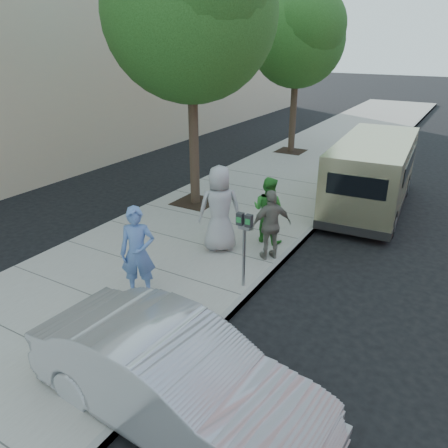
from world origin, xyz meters
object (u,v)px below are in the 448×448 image
at_px(person_gray_shirt, 220,209).
at_px(person_striped_polo, 271,225).
at_px(tree_far, 299,35).
at_px(sedan, 175,378).
at_px(van, 373,173).
at_px(parking_meter, 244,235).
at_px(tree_near, 192,5).
at_px(person_green_shirt, 268,210).
at_px(person_officer, 138,253).

bearing_deg(person_gray_shirt, person_striped_polo, 151.10).
distance_m(tree_far, person_striped_polo, 11.10).
relative_size(sedan, person_striped_polo, 2.64).
bearing_deg(van, person_striped_polo, -106.89).
xyz_separation_m(person_gray_shirt, person_striped_polo, (1.22, 0.18, -0.21)).
bearing_deg(parking_meter, tree_near, 134.44).
height_order(tree_far, person_green_shirt, tree_far).
distance_m(tree_far, person_gray_shirt, 10.87).
distance_m(tree_near, person_green_shirt, 5.65).
relative_size(parking_meter, person_officer, 0.86).
bearing_deg(person_striped_polo, person_officer, 12.40).
bearing_deg(tree_far, sedan, -73.63).
bearing_deg(person_officer, tree_far, 67.48).
bearing_deg(person_officer, sedan, -72.24).
height_order(tree_near, van, tree_near).
distance_m(tree_far, van, 7.77).
xyz_separation_m(tree_near, person_striped_polo, (3.45, -2.19, -4.59)).
distance_m(person_officer, person_striped_polo, 3.09).
height_order(tree_near, person_gray_shirt, tree_near).
xyz_separation_m(tree_far, person_striped_polo, (3.45, -9.79, -3.93)).
bearing_deg(van, tree_far, 128.13).
bearing_deg(person_striped_polo, person_gray_shirt, -39.91).
relative_size(tree_near, person_striped_polo, 4.66).
bearing_deg(parking_meter, person_gray_shirt, 136.50).
xyz_separation_m(tree_far, person_officer, (1.93, -12.47, -3.82)).
xyz_separation_m(tree_near, van, (4.55, 2.56, -4.43)).
bearing_deg(tree_near, person_officer, -68.34).
bearing_deg(van, person_officer, -113.28).
bearing_deg(parking_meter, person_green_shirt, 102.87).
bearing_deg(tree_far, person_gray_shirt, -77.37).
xyz_separation_m(van, person_gray_shirt, (-2.31, -4.92, 0.05)).
xyz_separation_m(parking_meter, person_striped_polo, (-0.05, 1.38, -0.32)).
bearing_deg(person_green_shirt, person_gray_shirt, 55.99).
height_order(van, person_striped_polo, van).
bearing_deg(tree_near, person_striped_polo, -32.33).
bearing_deg(tree_far, person_officer, -81.18).
bearing_deg(person_gray_shirt, tree_far, -114.46).
bearing_deg(person_striped_polo, person_green_shirt, -108.71).
bearing_deg(sedan, parking_meter, 16.22).
distance_m(parking_meter, person_green_shirt, 2.26).
xyz_separation_m(parking_meter, person_green_shirt, (-0.50, 2.18, -0.31)).
distance_m(tree_near, parking_meter, 6.57).
bearing_deg(person_green_shirt, tree_near, -20.40).
relative_size(tree_near, person_officer, 4.14).
bearing_deg(van, person_green_shirt, -115.27).
bearing_deg(tree_near, van, 29.34).
height_order(person_green_shirt, person_striped_polo, person_green_shirt).
bearing_deg(sedan, tree_far, 19.83).
height_order(tree_far, van, tree_far).
distance_m(sedan, person_striped_polo, 4.77).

